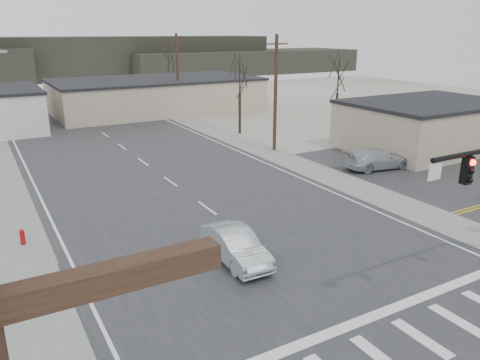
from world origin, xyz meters
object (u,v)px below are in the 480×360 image
object	(u,v)px
fire_hydrant	(22,237)
sedan_crossing	(235,246)
car_far_a	(76,116)
car_far_b	(64,103)
car_parked_silver	(377,159)

from	to	relation	value
fire_hydrant	sedan_crossing	bearing A→B (deg)	-38.87
car_far_a	car_far_b	size ratio (longest dim) A/B	1.48
sedan_crossing	car_far_b	xyz separation A→B (m)	(1.44, 51.41, -0.12)
car_far_b	car_parked_silver	distance (m)	46.16
fire_hydrant	car_far_a	world-z (taller)	car_far_a
car_parked_silver	car_far_b	bearing A→B (deg)	27.99
sedan_crossing	car_parked_silver	xyz separation A→B (m)	(16.99, 7.95, 0.01)
fire_hydrant	car_far_a	distance (m)	33.37
sedan_crossing	car_parked_silver	size ratio (longest dim) A/B	0.86
car_far_b	sedan_crossing	bearing A→B (deg)	-104.35
car_far_b	car_parked_silver	xyz separation A→B (m)	(15.56, -43.46, 0.13)
sedan_crossing	car_far_a	distance (m)	38.91
fire_hydrant	sedan_crossing	size ratio (longest dim) A/B	0.19
car_far_a	sedan_crossing	bearing A→B (deg)	83.77
sedan_crossing	car_far_a	world-z (taller)	car_far_a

